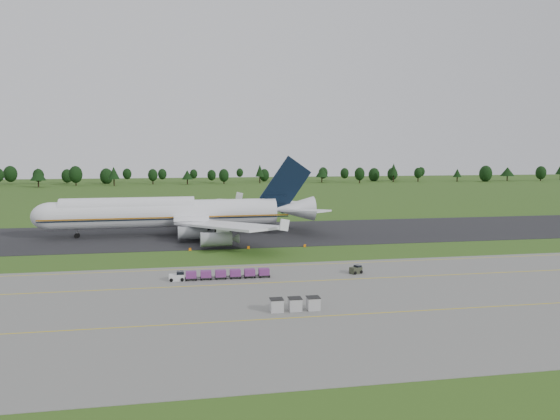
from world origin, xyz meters
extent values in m
plane|color=#2F5218|center=(0.00, 0.00, 0.00)|extent=(600.00, 600.00, 0.00)
cube|color=slate|center=(0.00, -34.00, 0.03)|extent=(300.00, 52.00, 0.06)
cube|color=black|center=(0.00, 28.00, 0.04)|extent=(300.00, 40.00, 0.08)
cube|color=#D8BD0C|center=(0.00, -22.00, 0.07)|extent=(300.00, 0.25, 0.01)
cube|color=#D8BD0C|center=(0.00, -40.00, 0.07)|extent=(300.00, 0.20, 0.01)
cube|color=#D8BD0C|center=(0.00, -10.00, 0.07)|extent=(120.00, 0.20, 0.01)
cylinder|color=black|center=(-92.75, 212.62, 1.88)|extent=(0.70, 0.70, 3.76)
cone|color=#163412|center=(-92.75, 212.62, 7.10)|extent=(8.29, 8.29, 6.68)
cylinder|color=black|center=(-75.16, 223.45, 2.08)|extent=(0.70, 0.70, 4.15)
sphere|color=#163412|center=(-75.16, 223.45, 6.34)|extent=(7.51, 7.51, 7.51)
cylinder|color=black|center=(-53.44, 217.40, 1.95)|extent=(0.70, 0.70, 3.90)
cone|color=#163412|center=(-53.44, 217.40, 7.36)|extent=(6.30, 6.30, 6.93)
cylinder|color=black|center=(-32.37, 226.85, 1.80)|extent=(0.70, 0.70, 3.60)
sphere|color=#163412|center=(-32.37, 226.85, 5.49)|extent=(5.60, 5.60, 5.60)
cylinder|color=black|center=(-12.28, 222.47, 1.52)|extent=(0.70, 0.70, 3.03)
cone|color=#163412|center=(-12.28, 222.47, 5.72)|extent=(6.48, 6.48, 5.39)
cylinder|color=black|center=(9.32, 223.34, 1.67)|extent=(0.70, 0.70, 3.35)
sphere|color=#163412|center=(9.32, 223.34, 5.11)|extent=(6.00, 6.00, 6.00)
cylinder|color=black|center=(31.44, 225.99, 2.06)|extent=(0.70, 0.70, 4.11)
cone|color=#163412|center=(31.44, 225.99, 7.77)|extent=(5.25, 5.25, 7.31)
cylinder|color=black|center=(53.86, 226.64, 1.47)|extent=(0.70, 0.70, 2.95)
sphere|color=#163412|center=(53.86, 226.64, 4.50)|extent=(5.66, 5.66, 5.66)
cylinder|color=black|center=(70.46, 225.73, 1.73)|extent=(0.70, 0.70, 3.46)
cone|color=#163412|center=(70.46, 225.73, 6.53)|extent=(7.91, 7.91, 6.15)
cylinder|color=black|center=(91.54, 215.46, 1.85)|extent=(0.70, 0.70, 3.71)
sphere|color=#163412|center=(91.54, 215.46, 5.66)|extent=(6.14, 6.14, 6.14)
cylinder|color=black|center=(116.40, 222.87, 2.12)|extent=(0.70, 0.70, 4.23)
cone|color=#163412|center=(116.40, 222.87, 7.99)|extent=(5.84, 5.84, 7.52)
cylinder|color=black|center=(132.50, 221.67, 1.85)|extent=(0.70, 0.70, 3.70)
sphere|color=#163412|center=(132.50, 221.67, 5.65)|extent=(5.20, 5.20, 5.20)
cylinder|color=black|center=(158.51, 220.02, 1.48)|extent=(0.70, 0.70, 2.96)
cone|color=#163412|center=(158.51, 220.02, 5.60)|extent=(5.34, 5.34, 5.27)
cylinder|color=black|center=(176.90, 217.61, 1.65)|extent=(0.70, 0.70, 3.31)
sphere|color=#163412|center=(176.90, 217.61, 5.05)|extent=(8.09, 8.09, 8.09)
cylinder|color=black|center=(194.92, 221.70, 1.63)|extent=(0.70, 0.70, 3.25)
cone|color=#163412|center=(194.92, 221.70, 6.14)|extent=(8.94, 8.94, 5.78)
cylinder|color=black|center=(216.66, 217.92, 1.75)|extent=(0.70, 0.70, 3.49)
sphere|color=#163412|center=(216.66, 217.92, 5.34)|extent=(6.73, 6.73, 6.73)
cylinder|color=black|center=(237.74, 226.56, 1.89)|extent=(0.70, 0.70, 3.78)
cylinder|color=white|center=(-19.29, 29.04, 5.26)|extent=(52.71, 7.84, 6.52)
cylinder|color=white|center=(-28.35, 28.82, 6.80)|extent=(30.93, 5.86, 5.09)
sphere|color=white|center=(-45.56, 28.38, 5.26)|extent=(6.52, 6.52, 6.52)
cone|color=white|center=(11.96, 29.83, 5.71)|extent=(10.12, 6.45, 6.20)
cube|color=orange|center=(-19.21, 25.76, 4.71)|extent=(57.98, 1.51, 0.32)
cube|color=white|center=(-6.67, 12.04, 4.44)|extent=(22.24, 31.52, 0.50)
cube|color=white|center=(-7.54, 46.65, 4.44)|extent=(21.05, 31.79, 0.50)
cylinder|color=gray|center=(-13.62, 17.76, 2.17)|extent=(6.41, 3.06, 2.90)
cylinder|color=gray|center=(-9.00, 7.91, 2.17)|extent=(6.41, 3.06, 2.90)
cylinder|color=gray|center=(-14.19, 40.59, 2.17)|extent=(6.41, 3.06, 2.90)
cylinder|color=gray|center=(-10.07, 50.67, 2.17)|extent=(6.41, 3.06, 2.90)
cube|color=black|center=(9.71, 29.77, 11.81)|extent=(13.22, 0.83, 14.55)
cube|color=white|center=(13.49, 23.07, 5.98)|extent=(10.65, 12.58, 0.41)
cube|color=white|center=(13.15, 36.65, 5.98)|extent=(10.28, 12.68, 0.41)
cylinder|color=slate|center=(-40.13, 28.52, 1.00)|extent=(0.33, 0.33, 1.99)
cylinder|color=black|center=(-40.13, 28.52, 0.59)|extent=(1.20, 0.84, 1.18)
cylinder|color=slate|center=(-13.75, 25.10, 1.00)|extent=(0.33, 0.33, 1.99)
cylinder|color=black|center=(-13.75, 25.10, 0.59)|extent=(1.20, 0.84, 1.18)
cylinder|color=slate|center=(-13.96, 33.26, 1.00)|extent=(0.33, 0.33, 1.99)
cylinder|color=black|center=(-13.96, 33.26, 0.59)|extent=(1.20, 0.84, 1.18)
cube|color=silver|center=(-16.92, -18.09, 0.57)|extent=(2.43, 1.31, 1.03)
cylinder|color=black|center=(-17.76, -18.75, 0.34)|extent=(0.56, 0.21, 0.56)
cube|color=black|center=(-14.68, -18.09, 0.39)|extent=(1.87, 1.40, 0.11)
cube|color=#662867|center=(-14.68, -18.09, 0.95)|extent=(1.68, 1.31, 1.03)
cylinder|color=black|center=(-15.43, -18.75, 0.22)|extent=(0.32, 0.14, 0.32)
cube|color=black|center=(-12.35, -18.09, 0.39)|extent=(1.87, 1.40, 0.11)
cube|color=#662867|center=(-12.35, -18.09, 0.95)|extent=(1.68, 1.31, 1.03)
cylinder|color=black|center=(-13.09, -18.75, 0.22)|extent=(0.32, 0.14, 0.32)
cube|color=black|center=(-10.01, -18.09, 0.39)|extent=(1.87, 1.40, 0.11)
cube|color=#662867|center=(-10.01, -18.09, 0.95)|extent=(1.68, 1.31, 1.03)
cylinder|color=black|center=(-10.76, -18.75, 0.22)|extent=(0.32, 0.14, 0.32)
cube|color=black|center=(-7.68, -18.09, 0.39)|extent=(1.87, 1.40, 0.11)
cube|color=#662867|center=(-7.68, -18.09, 0.95)|extent=(1.68, 1.31, 1.03)
cylinder|color=black|center=(-8.43, -18.75, 0.22)|extent=(0.32, 0.14, 0.32)
cube|color=black|center=(-5.35, -18.09, 0.39)|extent=(1.87, 1.40, 0.11)
cube|color=#662867|center=(-5.35, -18.09, 0.95)|extent=(1.68, 1.31, 1.03)
cylinder|color=black|center=(-6.09, -18.75, 0.22)|extent=(0.32, 0.14, 0.32)
cube|color=black|center=(-3.01, -18.09, 0.39)|extent=(1.87, 1.40, 0.11)
cube|color=#662867|center=(-3.01, -18.09, 0.95)|extent=(1.68, 1.31, 1.03)
cylinder|color=black|center=(-3.76, -18.75, 0.22)|extent=(0.32, 0.14, 0.32)
cylinder|color=black|center=(-16.92, -18.09, 0.34)|extent=(0.56, 0.21, 0.56)
cube|color=#303424|center=(12.45, -18.29, 0.60)|extent=(2.27, 1.88, 1.08)
cylinder|color=black|center=(11.77, -18.88, 0.33)|extent=(0.55, 0.20, 0.55)
cylinder|color=black|center=(13.14, -17.71, 0.33)|extent=(0.55, 0.20, 0.55)
cube|color=#B0B0B0|center=(-4.26, -37.08, 0.86)|extent=(1.60, 1.60, 1.60)
cube|color=black|center=(-4.26, -37.08, 1.70)|extent=(1.70, 1.70, 0.08)
cube|color=#B0B0B0|center=(-1.86, -37.08, 0.86)|extent=(1.60, 1.60, 1.60)
cube|color=black|center=(-1.86, -37.08, 1.70)|extent=(1.70, 1.70, 0.08)
cube|color=#B0B0B0|center=(0.54, -37.08, 0.86)|extent=(1.60, 1.60, 1.60)
cube|color=black|center=(0.54, -37.08, 1.70)|extent=(1.70, 1.70, 0.08)
cube|color=orange|center=(-14.41, 7.50, 0.30)|extent=(0.50, 0.12, 0.60)
cube|color=black|center=(-14.41, 7.50, 0.02)|extent=(0.30, 0.30, 0.04)
cube|color=orange|center=(-2.39, 7.50, 0.30)|extent=(0.50, 0.12, 0.60)
cube|color=black|center=(-2.39, 7.50, 0.02)|extent=(0.30, 0.30, 0.04)
cube|color=orange|center=(9.63, 7.50, 0.30)|extent=(0.50, 0.12, 0.60)
cube|color=black|center=(9.63, 7.50, 0.02)|extent=(0.30, 0.30, 0.04)
camera|label=1|loc=(-15.93, -103.77, 20.67)|focal=35.00mm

